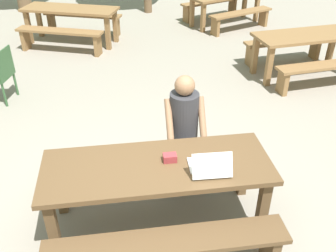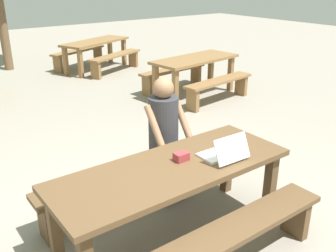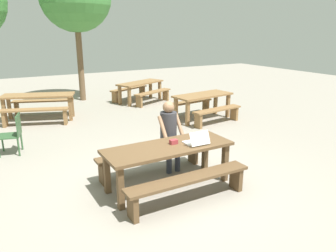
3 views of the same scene
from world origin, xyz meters
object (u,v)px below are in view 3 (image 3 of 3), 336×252
object	(u,v)px
picnic_table_rear	(203,98)
person_seated	(169,131)
plastic_chair	(13,133)
picnic_table_mid	(38,99)
small_pouch	(174,142)
picnic_table_distant	(140,85)
picnic_table_front	(168,152)
laptop	(197,141)

from	to	relation	value
picnic_table_rear	person_seated	bearing A→B (deg)	-141.90
plastic_chair	picnic_table_mid	xyz separation A→B (m)	(0.90, 2.54, 0.18)
small_pouch	picnic_table_distant	world-z (taller)	small_pouch
small_pouch	plastic_chair	bearing A→B (deg)	127.43
person_seated	picnic_table_mid	xyz separation A→B (m)	(-1.53, 4.85, -0.12)
picnic_table_mid	person_seated	bearing A→B (deg)	-52.24
small_pouch	plastic_chair	size ratio (longest dim) A/B	0.15
picnic_table_front	laptop	distance (m)	0.50
laptop	picnic_table_rear	world-z (taller)	laptop
small_pouch	picnic_table_distant	distance (m)	6.63
plastic_chair	picnic_table_mid	world-z (taller)	plastic_chair
person_seated	picnic_table_mid	world-z (taller)	person_seated
plastic_chair	person_seated	bearing A→B (deg)	61.24
picnic_table_front	picnic_table_distant	xyz separation A→B (m)	(2.41, 6.26, -0.03)
picnic_table_front	picnic_table_rear	size ratio (longest dim) A/B	1.15
laptop	picnic_table_rear	size ratio (longest dim) A/B	0.20
person_seated	picnic_table_rear	distance (m)	3.65
picnic_table_mid	picnic_table_front	bearing A→B (deg)	-57.64
picnic_table_front	picnic_table_mid	xyz separation A→B (m)	(-1.17, 5.45, 0.01)
picnic_table_front	picnic_table_mid	distance (m)	5.57
picnic_table_front	picnic_table_rear	bearing A→B (deg)	47.14
picnic_table_front	plastic_chair	distance (m)	3.58
laptop	picnic_table_mid	bearing A→B (deg)	-71.84
laptop	picnic_table_mid	world-z (taller)	laptop
picnic_table_mid	picnic_table_rear	world-z (taller)	picnic_table_mid
person_seated	plastic_chair	size ratio (longest dim) A/B	1.54
laptop	picnic_table_mid	size ratio (longest dim) A/B	0.17
picnic_table_front	picnic_table_mid	bearing A→B (deg)	102.15
plastic_chair	picnic_table_mid	distance (m)	2.70
picnic_table_front	picnic_table_distant	distance (m)	6.71
picnic_table_distant	picnic_table_rear	bearing A→B (deg)	-102.74
small_pouch	picnic_table_distant	size ratio (longest dim) A/B	0.06
small_pouch	picnic_table_rear	size ratio (longest dim) A/B	0.07
small_pouch	person_seated	distance (m)	0.60
person_seated	picnic_table_mid	distance (m)	5.09
picnic_table_distant	laptop	bearing A→B (deg)	-129.58
small_pouch	plastic_chair	world-z (taller)	plastic_chair
picnic_table_front	small_pouch	size ratio (longest dim) A/B	16.99
picnic_table_mid	picnic_table_distant	size ratio (longest dim) A/B	1.07
person_seated	picnic_table_rear	xyz separation A→B (m)	(2.59, 2.58, -0.13)
picnic_table_rear	picnic_table_front	bearing A→B (deg)	-139.68
plastic_chair	picnic_table_distant	world-z (taller)	plastic_chair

